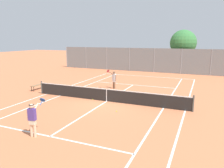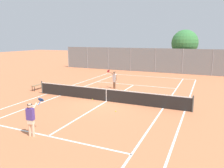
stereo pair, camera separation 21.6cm
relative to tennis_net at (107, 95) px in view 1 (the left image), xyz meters
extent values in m
plane|color=#C67047|center=(0.00, 0.00, -0.51)|extent=(120.00, 120.00, 0.00)
cube|color=white|center=(0.00, 11.90, -0.51)|extent=(11.00, 0.10, 0.01)
cube|color=white|center=(-5.50, 0.00, -0.51)|extent=(0.10, 23.80, 0.01)
cube|color=white|center=(5.50, 0.00, -0.51)|extent=(0.10, 23.80, 0.01)
cube|color=white|center=(-4.13, 0.00, -0.51)|extent=(0.10, 23.80, 0.01)
cube|color=white|center=(4.13, 0.00, -0.51)|extent=(0.10, 23.80, 0.01)
cube|color=white|center=(0.00, -6.40, -0.51)|extent=(8.26, 0.10, 0.01)
cube|color=white|center=(0.00, 6.40, -0.51)|extent=(8.26, 0.10, 0.01)
cube|color=white|center=(0.00, 0.00, -0.51)|extent=(0.10, 12.80, 0.01)
cylinder|color=#474C47|center=(-5.95, 0.00, 0.03)|extent=(0.10, 0.10, 1.07)
cylinder|color=#474C47|center=(5.95, 0.00, 0.03)|extent=(0.10, 0.10, 1.07)
cube|color=black|center=(0.00, 0.00, -0.04)|extent=(11.90, 0.02, 0.89)
cube|color=white|center=(0.00, 0.00, 0.41)|extent=(11.90, 0.03, 0.06)
cube|color=white|center=(0.00, 0.00, -0.06)|extent=(0.05, 0.03, 0.89)
cylinder|color=beige|center=(-0.78, -6.73, -0.10)|extent=(0.13, 0.13, 0.82)
cylinder|color=beige|center=(-0.60, -6.70, -0.10)|extent=(0.13, 0.13, 0.82)
cube|color=beige|center=(-0.69, -6.72, 0.23)|extent=(0.30, 0.22, 0.24)
cube|color=#4C388C|center=(-0.69, -6.72, 0.59)|extent=(0.37, 0.25, 0.56)
sphere|color=beige|center=(-0.69, -6.72, 0.98)|extent=(0.22, 0.22, 0.22)
cylinder|color=black|center=(-0.69, -6.72, 1.05)|extent=(0.23, 0.23, 0.02)
cylinder|color=beige|center=(-0.91, -6.75, 0.53)|extent=(0.08, 0.08, 0.52)
cylinder|color=beige|center=(-0.59, -6.56, 0.88)|extent=(0.15, 0.46, 0.35)
cylinder|color=#1E4C99|center=(-0.50, -6.28, 1.04)|extent=(0.07, 0.25, 0.22)
cylinder|color=#1E4C99|center=(-0.51, -6.16, 1.15)|extent=(0.31, 0.24, 0.23)
cylinder|color=#936B4C|center=(-1.02, 4.08, -0.10)|extent=(0.13, 0.13, 0.82)
cylinder|color=#936B4C|center=(-1.19, 4.15, -0.10)|extent=(0.13, 0.13, 0.82)
cube|color=white|center=(-1.11, 4.11, 0.23)|extent=(0.33, 0.28, 0.24)
cube|color=white|center=(-1.11, 4.11, 0.59)|extent=(0.39, 0.32, 0.56)
sphere|color=#936B4C|center=(-1.11, 4.11, 0.98)|extent=(0.22, 0.22, 0.22)
cylinder|color=black|center=(-1.11, 4.11, 1.05)|extent=(0.23, 0.23, 0.02)
cylinder|color=#936B4C|center=(-0.91, 4.02, 0.53)|extent=(0.08, 0.08, 0.52)
cylinder|color=#936B4C|center=(-1.28, 4.03, 0.88)|extent=(0.25, 0.45, 0.35)
cylinder|color=maroon|center=(-1.50, 3.85, 1.04)|extent=(0.13, 0.24, 0.22)
cylinder|color=maroon|center=(-1.55, 3.73, 1.15)|extent=(0.33, 0.29, 0.23)
sphere|color=#D1DB33|center=(-1.51, 6.27, -0.48)|extent=(0.07, 0.07, 0.07)
sphere|color=#D1DB33|center=(-5.08, 9.53, -0.48)|extent=(0.07, 0.07, 0.07)
sphere|color=#D1DB33|center=(1.49, 1.31, -0.48)|extent=(0.07, 0.07, 0.07)
sphere|color=#D1DB33|center=(1.54, -1.89, -0.48)|extent=(0.07, 0.07, 0.07)
sphere|color=#D1DB33|center=(-4.30, 9.49, -0.48)|extent=(0.07, 0.07, 0.07)
sphere|color=#D1DB33|center=(-1.13, -0.02, -0.48)|extent=(0.07, 0.07, 0.07)
cube|color=olive|center=(-7.26, 0.98, -0.07)|extent=(0.36, 1.50, 0.05)
cylinder|color=#262626|center=(-7.13, 1.62, -0.30)|extent=(0.05, 0.05, 0.41)
cylinder|color=#262626|center=(-7.13, 0.35, -0.30)|extent=(0.05, 0.05, 0.41)
cylinder|color=#262626|center=(-7.39, 1.62, -0.30)|extent=(0.05, 0.05, 0.41)
cylinder|color=#262626|center=(-7.39, 0.35, -0.30)|extent=(0.05, 0.05, 0.41)
cylinder|color=gray|center=(-14.21, 15.66, 1.14)|extent=(0.08, 0.08, 3.29)
cylinder|color=gray|center=(-10.66, 15.66, 1.14)|extent=(0.08, 0.08, 3.29)
cylinder|color=gray|center=(-7.11, 15.66, 1.14)|extent=(0.08, 0.08, 3.29)
cylinder|color=gray|center=(-3.55, 15.66, 1.14)|extent=(0.08, 0.08, 3.29)
cylinder|color=gray|center=(0.00, 15.66, 1.14)|extent=(0.08, 0.08, 3.29)
cylinder|color=gray|center=(3.55, 15.66, 1.14)|extent=(0.08, 0.08, 3.29)
cylinder|color=gray|center=(7.11, 15.66, 1.14)|extent=(0.08, 0.08, 3.29)
cube|color=slate|center=(0.00, 15.66, 1.14)|extent=(28.43, 0.02, 3.25)
cylinder|color=brown|center=(3.45, 17.94, 0.85)|extent=(0.21, 0.21, 2.71)
sphere|color=#387A3D|center=(3.45, 17.94, 3.46)|extent=(3.58, 3.58, 3.58)
sphere|color=#387A3D|center=(3.01, 17.88, 3.01)|extent=(2.18, 2.18, 2.18)
camera|label=1|loc=(6.41, -14.02, 3.97)|focal=35.00mm
camera|label=2|loc=(6.61, -13.93, 3.97)|focal=35.00mm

